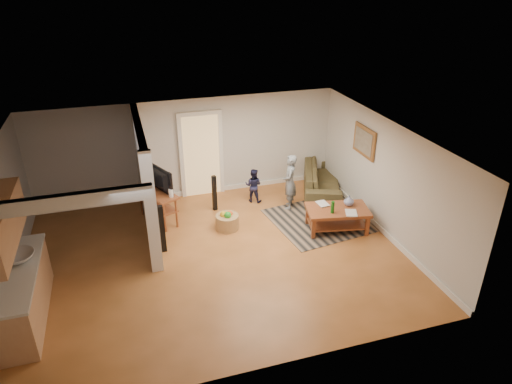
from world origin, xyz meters
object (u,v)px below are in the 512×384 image
(tv_console, at_px, (158,194))
(child, at_px, (289,207))
(sofa, at_px, (321,190))
(toddler, at_px, (253,201))
(toy_basket, at_px, (227,221))
(speaker_left, at_px, (162,229))
(coffee_table, at_px, (338,213))
(speaker_right, at_px, (214,193))

(tv_console, distance_m, child, 3.18)
(sofa, relative_size, toddler, 2.60)
(toy_basket, bearing_deg, speaker_left, -161.74)
(tv_console, bearing_deg, coffee_table, -47.32)
(toy_basket, height_order, child, child)
(sofa, height_order, speaker_right, speaker_right)
(speaker_right, bearing_deg, toy_basket, -102.42)
(toy_basket, height_order, toddler, toy_basket)
(sofa, xyz_separation_m, child, (-1.14, -0.62, 0.00))
(speaker_right, xyz_separation_m, toddler, (1.02, 0.16, -0.45))
(speaker_left, height_order, child, speaker_left)
(sofa, distance_m, child, 1.30)
(tv_console, height_order, toddler, tv_console)
(toy_basket, distance_m, toddler, 1.47)
(coffee_table, distance_m, speaker_left, 3.83)
(tv_console, xyz_separation_m, child, (3.10, -0.27, -0.69))
(sofa, bearing_deg, tv_console, 116.73)
(speaker_left, bearing_deg, child, 15.87)
(toy_basket, relative_size, child, 0.38)
(coffee_table, distance_m, tv_console, 4.08)
(coffee_table, relative_size, tv_console, 1.15)
(coffee_table, relative_size, speaker_left, 1.41)
(speaker_right, relative_size, toy_basket, 1.75)
(toy_basket, bearing_deg, tv_console, 150.04)
(speaker_right, bearing_deg, toddler, -7.93)
(speaker_right, relative_size, child, 0.66)
(child, height_order, toddler, child)
(coffee_table, bearing_deg, tv_console, 157.45)
(coffee_table, bearing_deg, speaker_right, 144.92)
(toy_basket, xyz_separation_m, child, (1.69, 0.54, -0.19))
(sofa, distance_m, toy_basket, 3.06)
(child, bearing_deg, speaker_right, -79.55)
(tv_console, relative_size, toddler, 1.47)
(coffee_table, height_order, speaker_left, speaker_left)
(speaker_right, height_order, child, speaker_right)
(coffee_table, bearing_deg, speaker_left, 176.08)
(tv_console, bearing_deg, speaker_left, -117.64)
(speaker_left, distance_m, speaker_right, 2.01)
(tv_console, relative_size, toy_basket, 2.50)
(child, bearing_deg, speaker_left, -48.48)
(tv_console, xyz_separation_m, toddler, (2.35, 0.30, -0.69))
(speaker_left, relative_size, child, 0.77)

